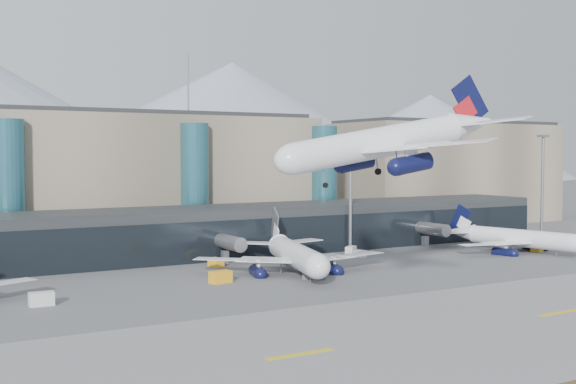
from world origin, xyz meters
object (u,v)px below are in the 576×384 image
object	(u,v)px
lightmast_right	(542,182)
veh_h	(221,277)
veh_a	(41,299)
jet_parked_right	(506,232)
veh_b	(216,262)
veh_d	(351,250)
veh_g	(360,254)
veh_c	(314,272)
lightmast_mid	(351,185)
veh_e	(537,247)
jet_parked_mid	(291,246)
hero_jet	(399,132)

from	to	relation	value
lightmast_right	veh_h	xyz separation A→B (m)	(-89.78, -12.45, -13.44)
veh_a	jet_parked_right	bearing A→B (deg)	7.40
veh_b	veh_a	bearing A→B (deg)	106.83
veh_d	veh_g	world-z (taller)	veh_d
veh_b	veh_c	size ratio (longest dim) A/B	0.76
veh_a	veh_g	distance (m)	67.97
lightmast_mid	veh_e	world-z (taller)	lightmast_mid
veh_c	veh_h	bearing A→B (deg)	-160.58
jet_parked_mid	veh_a	size ratio (longest dim) A/B	11.10
veh_e	veh_d	bearing A→B (deg)	134.30
veh_a	veh_c	bearing A→B (deg)	1.96
lightmast_right	veh_c	bearing A→B (deg)	-167.45
lightmast_mid	veh_c	size ratio (longest dim) A/B	6.70
veh_a	veh_d	size ratio (longest dim) A/B	1.10
lightmast_mid	hero_jet	bearing A→B (deg)	-118.33
veh_b	veh_h	world-z (taller)	veh_h
jet_parked_mid	veh_g	xyz separation A→B (m)	(20.94, 8.09, -3.78)
lightmast_mid	hero_jet	world-z (taller)	hero_jet
veh_b	veh_c	distance (m)	21.86
veh_d	lightmast_right	bearing A→B (deg)	-43.10
lightmast_mid	lightmast_right	size ratio (longest dim) A/B	1.00
veh_g	veh_a	bearing A→B (deg)	-93.73
lightmast_right	veh_e	world-z (taller)	lightmast_right
lightmast_mid	veh_b	distance (m)	36.52
lightmast_right	veh_g	size ratio (longest dim) A/B	10.58
lightmast_mid	veh_g	bearing A→B (deg)	-110.09
veh_a	lightmast_mid	bearing A→B (deg)	21.89
lightmast_mid	veh_a	bearing A→B (deg)	-160.58
lightmast_mid	lightmast_right	bearing A→B (deg)	-9.09
jet_parked_mid	veh_h	bearing A→B (deg)	122.46
veh_c	veh_g	world-z (taller)	veh_c
lightmast_mid	veh_e	bearing A→B (deg)	-29.10
veh_d	veh_g	distance (m)	4.00
jet_parked_mid	veh_d	xyz separation A→B (m)	(21.40, 12.06, -3.63)
veh_e	veh_g	world-z (taller)	veh_e
veh_g	veh_d	bearing A→B (deg)	155.37
veh_g	veh_h	xyz separation A→B (m)	(-37.04, -12.98, 0.28)
veh_g	veh_c	bearing A→B (deg)	-69.74
jet_parked_right	veh_a	xyz separation A→B (m)	(-98.71, -8.51, -3.15)
veh_a	veh_e	xyz separation A→B (m)	(103.91, 4.54, 0.04)
lightmast_mid	veh_b	size ratio (longest dim) A/B	8.83
veh_a	hero_jet	bearing A→B (deg)	-29.97
veh_d	lightmast_mid	bearing A→B (deg)	18.86
hero_jet	veh_d	world-z (taller)	hero_jet
jet_parked_right	lightmast_right	bearing A→B (deg)	-81.97
veh_e	jet_parked_mid	bearing A→B (deg)	153.60
lightmast_right	veh_c	distance (m)	77.45
lightmast_right	veh_g	xyz separation A→B (m)	(-52.73, 0.53, -13.71)
lightmast_mid	jet_parked_right	size ratio (longest dim) A/B	0.76
jet_parked_right	veh_a	bearing A→B (deg)	81.87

